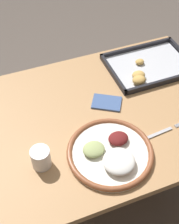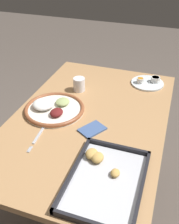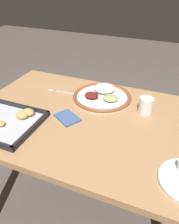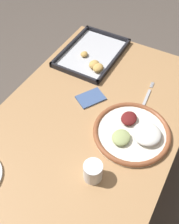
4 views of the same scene
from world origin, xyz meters
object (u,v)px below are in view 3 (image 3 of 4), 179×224
at_px(drinking_cup, 146,105).
at_px(baking_tray, 2,120).
at_px(dinner_plate, 102,96).
at_px(fork, 69,93).
at_px(napkin, 67,118).

bearing_deg(drinking_cup, baking_tray, 28.86).
distance_m(baking_tray, drinking_cup, 0.66).
xyz_separation_m(dinner_plate, drinking_cup, (-0.23, 0.05, 0.02)).
bearing_deg(fork, drinking_cup, 171.21).
bearing_deg(napkin, fork, -64.74).
xyz_separation_m(drinking_cup, napkin, (0.32, 0.18, -0.03)).
bearing_deg(drinking_cup, napkin, 30.05).
bearing_deg(baking_tray, fork, -114.25).
bearing_deg(fork, baking_tray, 60.95).
relative_size(baking_tray, drinking_cup, 4.88).
relative_size(drinking_cup, napkin, 0.55).
relative_size(dinner_plate, drinking_cup, 3.97).
bearing_deg(baking_tray, dinner_plate, -133.03).
xyz_separation_m(fork, drinking_cup, (-0.42, 0.03, 0.04)).
relative_size(fork, napkin, 1.63).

